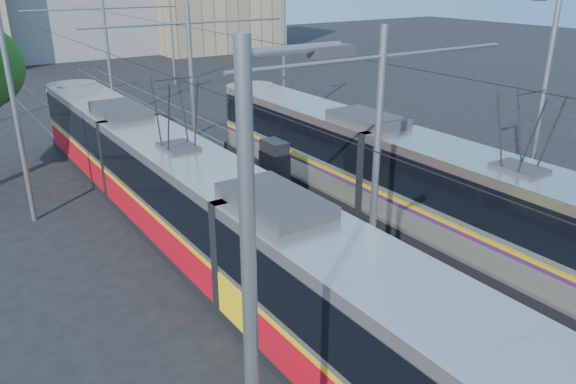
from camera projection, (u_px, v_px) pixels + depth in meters
platform at (228, 184)px, 23.74m from camera, size 4.00×50.00×0.30m
tactile_strip_left at (196, 188)px, 22.93m from camera, size 0.70×50.00×0.01m
tactile_strip_right at (257, 174)px, 24.43m from camera, size 0.70×50.00×0.01m
rails at (228, 187)px, 23.79m from camera, size 8.71×70.00×0.03m
tram_left at (182, 195)px, 18.43m from camera, size 2.43×28.38×5.50m
tram_right at (512, 216)px, 16.45m from camera, size 2.43×32.37×5.50m
catenary at (260, 93)px, 19.93m from camera, size 9.20×70.00×7.00m
street_lamps at (182, 75)px, 25.35m from camera, size 15.18×38.22×8.00m
shelter at (275, 171)px, 20.90m from camera, size 0.70×1.13×2.48m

